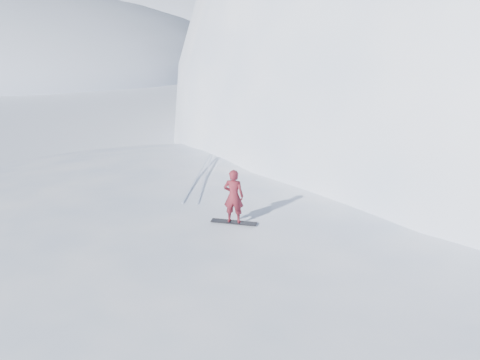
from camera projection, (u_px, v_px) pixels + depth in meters
The scene contains 8 objects.
ground at pixel (187, 302), 15.03m from camera, with size 400.00×400.00×0.00m, color white.
near_ridge at pixel (237, 260), 17.61m from camera, with size 36.00×28.00×4.80m, color white.
peak_shoulder at pixel (419, 150), 31.57m from camera, with size 28.00×24.00×18.00m, color white.
far_ridge_c at pixel (169, 47), 123.97m from camera, with size 140.00×90.00×36.00m, color white.
wind_bumps at pixel (190, 267), 17.09m from camera, with size 16.00×14.40×1.00m.
snowboard at pixel (234, 222), 15.06m from camera, with size 1.49×0.28×0.02m, color black.
snowboarder at pixel (234, 196), 14.76m from camera, with size 0.64×0.42×1.77m, color maroon.
board_tracks at pixel (202, 175), 19.35m from camera, with size 1.20×5.98×0.04m.
Camera 1 is at (4.24, -12.20, 8.80)m, focal length 35.00 mm.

